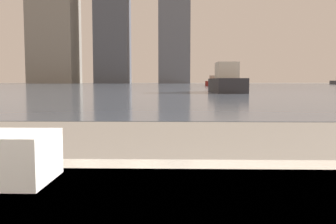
% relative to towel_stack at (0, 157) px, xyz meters
% --- Properties ---
extents(towel_stack, '(0.25, 0.20, 0.12)m').
position_rel_towel_stack_xyz_m(towel_stack, '(0.00, 0.00, 0.00)').
color(towel_stack, white).
rests_on(towel_stack, bathtub).
extents(harbor_water, '(180.00, 110.00, 0.01)m').
position_rel_towel_stack_xyz_m(harbor_water, '(0.29, 61.18, -0.59)').
color(harbor_water, slate).
rests_on(harbor_water, ground_plane).
extents(harbor_boat_0, '(2.02, 5.39, 2.00)m').
position_rel_towel_stack_xyz_m(harbor_boat_0, '(3.69, 24.14, 0.12)').
color(harbor_boat_0, '#2D2D33').
rests_on(harbor_boat_0, harbor_water).
extents(harbor_boat_1, '(3.09, 4.47, 1.59)m').
position_rel_towel_stack_xyz_m(harbor_boat_1, '(6.12, 57.19, -0.02)').
color(harbor_boat_1, maroon).
rests_on(harbor_boat_1, harbor_water).
extents(harbor_boat_2, '(2.86, 3.76, 1.36)m').
position_rel_towel_stack_xyz_m(harbor_boat_2, '(7.21, 47.09, -0.10)').
color(harbor_boat_2, '#4C4C51').
rests_on(harbor_boat_2, harbor_water).
extents(skyline_tower_1, '(10.36, 10.23, 36.70)m').
position_rel_towel_stack_xyz_m(skyline_tower_1, '(-19.93, 117.18, 17.76)').
color(skyline_tower_1, '#4C515B').
rests_on(skyline_tower_1, ground_plane).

